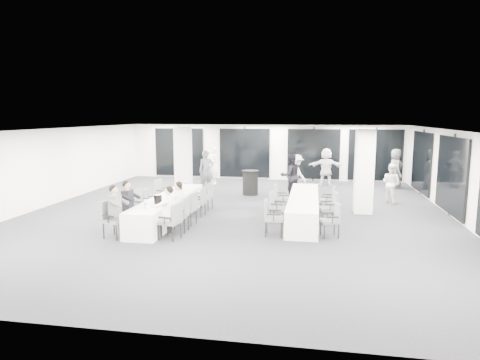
# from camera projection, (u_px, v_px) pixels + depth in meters

# --- Properties ---
(room) EXTENTS (14.04, 16.04, 2.84)m
(room) POSITION_uv_depth(u_px,v_px,m) (266.00, 170.00, 15.02)
(room) COLOR #232328
(room) RESTS_ON ground
(column_left) EXTENTS (0.60, 0.60, 2.80)m
(column_left) POSITION_uv_depth(u_px,v_px,m) (183.00, 161.00, 17.67)
(column_left) COLOR silver
(column_left) RESTS_ON floor
(column_right) EXTENTS (0.60, 0.60, 2.80)m
(column_right) POSITION_uv_depth(u_px,v_px,m) (364.00, 172.00, 14.34)
(column_right) COLOR silver
(column_right) RESTS_ON floor
(banquet_table_main) EXTENTS (0.90, 5.00, 0.75)m
(banquet_table_main) POSITION_uv_depth(u_px,v_px,m) (168.00, 208.00, 13.46)
(banquet_table_main) COLOR silver
(banquet_table_main) RESTS_ON floor
(banquet_table_side) EXTENTS (0.90, 5.00, 0.75)m
(banquet_table_side) POSITION_uv_depth(u_px,v_px,m) (304.00, 207.00, 13.58)
(banquet_table_side) COLOR silver
(banquet_table_side) RESTS_ON floor
(cocktail_table) EXTENTS (0.73, 0.73, 1.02)m
(cocktail_table) POSITION_uv_depth(u_px,v_px,m) (250.00, 182.00, 17.72)
(cocktail_table) COLOR black
(cocktail_table) RESTS_ON floor
(chair_main_left_near) EXTENTS (0.61, 0.64, 1.01)m
(chair_main_left_near) POSITION_uv_depth(u_px,v_px,m) (112.00, 217.00, 11.50)
(chair_main_left_near) COLOR #57595F
(chair_main_left_near) RESTS_ON floor
(chair_main_left_second) EXTENTS (0.53, 0.56, 0.87)m
(chair_main_left_second) POSITION_uv_depth(u_px,v_px,m) (125.00, 213.00, 12.29)
(chair_main_left_second) COLOR #57595F
(chair_main_left_second) RESTS_ON floor
(chair_main_left_mid) EXTENTS (0.61, 0.63, 0.99)m
(chair_main_left_mid) POSITION_uv_depth(u_px,v_px,m) (141.00, 203.00, 13.38)
(chair_main_left_mid) COLOR #57595F
(chair_main_left_mid) RESTS_ON floor
(chair_main_left_fourth) EXTENTS (0.52, 0.55, 0.89)m
(chair_main_left_fourth) POSITION_uv_depth(u_px,v_px,m) (150.00, 200.00, 14.09)
(chair_main_left_fourth) COLOR #57595F
(chair_main_left_fourth) RESTS_ON floor
(chair_main_left_far) EXTENTS (0.56, 0.61, 1.01)m
(chair_main_left_far) POSITION_uv_depth(u_px,v_px,m) (162.00, 192.00, 15.26)
(chair_main_left_far) COLOR #57595F
(chair_main_left_far) RESTS_ON floor
(chair_main_right_near) EXTENTS (0.59, 0.63, 0.99)m
(chair_main_right_near) POSITION_uv_depth(u_px,v_px,m) (173.00, 219.00, 11.30)
(chair_main_right_near) COLOR #57595F
(chair_main_right_near) RESTS_ON floor
(chair_main_right_second) EXTENTS (0.52, 0.58, 1.00)m
(chair_main_right_second) POSITION_uv_depth(u_px,v_px,m) (182.00, 212.00, 12.10)
(chair_main_right_second) COLOR #57595F
(chair_main_right_second) RESTS_ON floor
(chair_main_right_mid) EXTENTS (0.56, 0.60, 0.99)m
(chair_main_right_mid) POSITION_uv_depth(u_px,v_px,m) (190.00, 206.00, 12.85)
(chair_main_right_mid) COLOR #57595F
(chair_main_right_mid) RESTS_ON floor
(chair_main_right_fourth) EXTENTS (0.51, 0.56, 0.93)m
(chair_main_right_fourth) POSITION_uv_depth(u_px,v_px,m) (200.00, 200.00, 13.97)
(chair_main_right_fourth) COLOR #57595F
(chair_main_right_fourth) RESTS_ON floor
(chair_main_right_far) EXTENTS (0.54, 0.58, 0.96)m
(chair_main_right_far) POSITION_uv_depth(u_px,v_px,m) (207.00, 194.00, 14.89)
(chair_main_right_far) COLOR #57595F
(chair_main_right_far) RESTS_ON floor
(chair_side_left_near) EXTENTS (0.52, 0.58, 1.00)m
(chair_side_left_near) POSITION_uv_depth(u_px,v_px,m) (271.00, 215.00, 11.70)
(chair_side_left_near) COLOR #57595F
(chair_side_left_near) RESTS_ON floor
(chair_side_left_mid) EXTENTS (0.55, 0.59, 0.96)m
(chair_side_left_mid) POSITION_uv_depth(u_px,v_px,m) (276.00, 205.00, 13.09)
(chair_side_left_mid) COLOR #57595F
(chair_side_left_mid) RESTS_ON floor
(chair_side_left_far) EXTENTS (0.58, 0.61, 0.96)m
(chair_side_left_far) POSITION_uv_depth(u_px,v_px,m) (280.00, 196.00, 14.52)
(chair_side_left_far) COLOR #57595F
(chair_side_left_far) RESTS_ON floor
(chair_side_right_near) EXTENTS (0.57, 0.59, 0.93)m
(chair_side_right_near) POSITION_uv_depth(u_px,v_px,m) (333.00, 218.00, 11.58)
(chair_side_right_near) COLOR #57595F
(chair_side_right_near) RESTS_ON floor
(chair_side_right_mid) EXTENTS (0.58, 0.61, 0.98)m
(chair_side_right_mid) POSITION_uv_depth(u_px,v_px,m) (331.00, 206.00, 12.99)
(chair_side_right_mid) COLOR #57595F
(chair_side_right_mid) RESTS_ON floor
(chair_side_right_far) EXTENTS (0.53, 0.57, 0.94)m
(chair_side_right_far) POSITION_uv_depth(u_px,v_px,m) (329.00, 198.00, 14.27)
(chair_side_right_far) COLOR #57595F
(chair_side_right_far) RESTS_ON floor
(seated_guest_a) EXTENTS (0.50, 0.38, 1.44)m
(seated_guest_a) POSITION_uv_depth(u_px,v_px,m) (117.00, 208.00, 11.41)
(seated_guest_a) COLOR #505257
(seated_guest_a) RESTS_ON floor
(seated_guest_b) EXTENTS (0.50, 0.38, 1.44)m
(seated_guest_b) POSITION_uv_depth(u_px,v_px,m) (130.00, 202.00, 12.20)
(seated_guest_b) COLOR black
(seated_guest_b) RESTS_ON floor
(seated_guest_c) EXTENTS (0.50, 0.38, 1.44)m
(seated_guest_c) POSITION_uv_depth(u_px,v_px,m) (167.00, 209.00, 11.31)
(seated_guest_c) COLOR white
(seated_guest_c) RESTS_ON floor
(seated_guest_d) EXTENTS (0.50, 0.38, 1.44)m
(seated_guest_d) POSITION_uv_depth(u_px,v_px,m) (176.00, 203.00, 12.09)
(seated_guest_d) COLOR white
(seated_guest_d) RESTS_ON floor
(standing_guest_a) EXTENTS (0.92, 0.85, 2.03)m
(standing_guest_a) POSITION_uv_depth(u_px,v_px,m) (206.00, 168.00, 18.41)
(standing_guest_a) COLOR #505257
(standing_guest_a) RESTS_ON floor
(standing_guest_b) EXTENTS (1.15, 1.03, 2.04)m
(standing_guest_b) POSITION_uv_depth(u_px,v_px,m) (290.00, 173.00, 16.93)
(standing_guest_b) COLOR black
(standing_guest_b) RESTS_ON floor
(standing_guest_c) EXTENTS (1.29, 1.31, 1.88)m
(standing_guest_c) POSITION_uv_depth(u_px,v_px,m) (296.00, 171.00, 17.94)
(standing_guest_c) COLOR white
(standing_guest_c) RESTS_ON floor
(standing_guest_d) EXTENTS (1.24, 1.26, 1.93)m
(standing_guest_d) POSITION_uv_depth(u_px,v_px,m) (367.00, 165.00, 19.97)
(standing_guest_d) COLOR #505257
(standing_guest_d) RESTS_ON floor
(standing_guest_e) EXTENTS (0.76, 1.06, 2.02)m
(standing_guest_e) POSITION_uv_depth(u_px,v_px,m) (396.00, 166.00, 19.23)
(standing_guest_e) COLOR #505257
(standing_guest_e) RESTS_ON floor
(standing_guest_f) EXTENTS (1.84, 0.73, 1.99)m
(standing_guest_f) POSITION_uv_depth(u_px,v_px,m) (326.00, 164.00, 20.11)
(standing_guest_f) COLOR white
(standing_guest_f) RESTS_ON floor
(standing_guest_g) EXTENTS (0.94, 0.94, 2.02)m
(standing_guest_g) POSITION_uv_depth(u_px,v_px,m) (213.00, 163.00, 20.46)
(standing_guest_g) COLOR white
(standing_guest_g) RESTS_ON floor
(standing_guest_h) EXTENTS (0.93, 0.93, 1.69)m
(standing_guest_h) POSITION_uv_depth(u_px,v_px,m) (391.00, 180.00, 16.08)
(standing_guest_h) COLOR white
(standing_guest_h) RESTS_ON floor
(ice_bucket_near) EXTENTS (0.23, 0.23, 0.26)m
(ice_bucket_near) POSITION_uv_depth(u_px,v_px,m) (158.00, 199.00, 12.33)
(ice_bucket_near) COLOR black
(ice_bucket_near) RESTS_ON banquet_table_main
(ice_bucket_far) EXTENTS (0.23, 0.23, 0.26)m
(ice_bucket_far) POSITION_uv_depth(u_px,v_px,m) (179.00, 186.00, 14.53)
(ice_bucket_far) COLOR black
(ice_bucket_far) RESTS_ON banquet_table_main
(water_bottle_a) EXTENTS (0.08, 0.08, 0.24)m
(water_bottle_a) POSITION_uv_depth(u_px,v_px,m) (145.00, 204.00, 11.74)
(water_bottle_a) COLOR silver
(water_bottle_a) RESTS_ON banquet_table_main
(water_bottle_b) EXTENTS (0.07, 0.07, 0.23)m
(water_bottle_b) POSITION_uv_depth(u_px,v_px,m) (176.00, 191.00, 13.69)
(water_bottle_b) COLOR silver
(water_bottle_b) RESTS_ON banquet_table_main
(water_bottle_c) EXTENTS (0.08, 0.08, 0.24)m
(water_bottle_c) POSITION_uv_depth(u_px,v_px,m) (186.00, 183.00, 15.43)
(water_bottle_c) COLOR silver
(water_bottle_c) RESTS_ON banquet_table_main
(plate_a) EXTENTS (0.22, 0.22, 0.03)m
(plate_a) POSITION_uv_depth(u_px,v_px,m) (145.00, 208.00, 11.72)
(plate_a) COLOR white
(plate_a) RESTS_ON banquet_table_main
(plate_b) EXTENTS (0.18, 0.18, 0.03)m
(plate_b) POSITION_uv_depth(u_px,v_px,m) (153.00, 207.00, 11.87)
(plate_b) COLOR white
(plate_b) RESTS_ON banquet_table_main
(plate_c) EXTENTS (0.18, 0.18, 0.03)m
(plate_c) POSITION_uv_depth(u_px,v_px,m) (165.00, 201.00, 12.68)
(plate_c) COLOR white
(plate_c) RESTS_ON banquet_table_main
(wine_glass) EXTENTS (0.08, 0.08, 0.20)m
(wine_glass) POSITION_uv_depth(u_px,v_px,m) (146.00, 207.00, 11.24)
(wine_glass) COLOR silver
(wine_glass) RESTS_ON banquet_table_main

